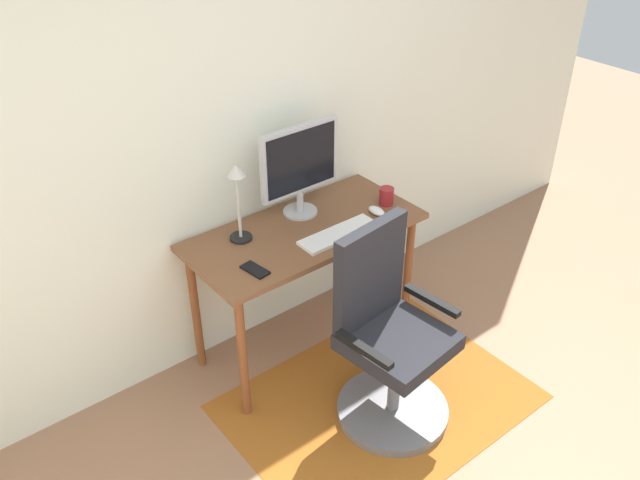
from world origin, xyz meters
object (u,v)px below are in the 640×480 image
Objects in this scene: coffee_cup at (386,196)px; monitor at (300,163)px; cell_phone at (255,270)px; desk_lamp at (237,191)px; keyboard at (339,234)px; office_chair at (388,348)px; desk at (305,245)px; computer_mouse at (376,211)px.

monitor is at bearing 152.78° from coffee_cup.
coffee_cup is 0.67× the size of cell_phone.
monitor is 0.39m from desk_lamp.
keyboard is 0.42× the size of office_chair.
coffee_cup reaches higher than desk.
desk is at bearing 121.40° from keyboard.
coffee_cup is (0.41, -0.21, -0.24)m from monitor.
office_chair reaches higher than cell_phone.
coffee_cup is at bearing -13.45° from desk_lamp.
office_chair is (0.01, -0.63, -0.26)m from desk.
cell_phone is (-0.48, -0.29, -0.28)m from monitor.
desk_lamp reaches higher than computer_mouse.
monitor reaches higher than desk_lamp.
coffee_cup is at bearing -8.18° from desk.
desk_lamp reaches higher than cell_phone.
keyboard is 0.61m from office_chair.
coffee_cup reaches higher than computer_mouse.
keyboard is 0.55m from desk_lamp.
computer_mouse is at bearing -40.22° from monitor.
computer_mouse is 0.74m from office_chair.
monitor is 1.13× the size of keyboard.
coffee_cup is 0.84m from office_chair.
cell_phone is 0.14× the size of office_chair.
keyboard reaches higher than desk.
cell_phone is at bearing -159.72° from desk.
coffee_cup reaches higher than keyboard.
computer_mouse is 0.25× the size of desk_lamp.
desk_lamp is at bearing 106.49° from office_chair.
desk is 2.96× the size of desk_lamp.
coffee_cup is at bearing 11.99° from keyboard.
desk_lamp is at bearing 62.41° from cell_phone.
cell_phone is at bearing -109.09° from desk_lamp.
desk_lamp is 1.03m from office_chair.
keyboard is at bearing -87.10° from monitor.
desk_lamp is (-0.40, 0.28, 0.26)m from keyboard.
cell_phone is at bearing -148.86° from monitor.
desk_lamp is (-0.69, 0.23, 0.25)m from computer_mouse.
monitor is 4.68× the size of computer_mouse.
computer_mouse is at bearing 47.70° from office_chair.
cell_phone is 0.73m from office_chair.
desk is 12.84× the size of coffee_cup.
monitor is 1.19× the size of desk_lamp.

